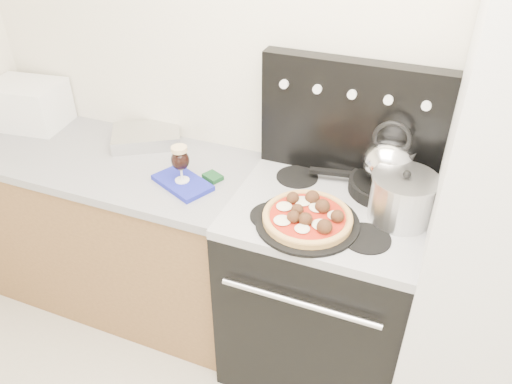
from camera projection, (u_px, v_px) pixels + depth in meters
The scene contains 15 objects.
room_shell at pixel (207, 291), 1.14m from camera, with size 3.52×3.01×2.52m.
base_cabinet at pixel (117, 232), 2.61m from camera, with size 1.45×0.60×0.86m, color brown.
countertop at pixel (102, 158), 2.36m from camera, with size 1.48×0.63×0.04m, color gray.
stove_body at pixel (320, 291), 2.25m from camera, with size 0.76×0.65×0.88m, color black.
cooktop at pixel (328, 210), 1.99m from camera, with size 0.76×0.65×0.04m, color #ADADB2.
backguard at pixel (351, 120), 2.05m from camera, with size 0.76×0.08×0.50m, color black.
toaster_oven at pixel (28, 104), 2.55m from camera, with size 0.36×0.26×0.22m, color white.
foil_sheet at pixel (147, 136), 2.43m from camera, with size 0.32×0.24×0.06m, color white.
oven_mitt at pixel (182, 183), 2.13m from camera, with size 0.26×0.15×0.02m, color #1C22A4.
beer_glass at pixel (181, 164), 2.08m from camera, with size 0.08×0.08×0.17m, color black, non-canonical shape.
pizza_pan at pixel (307, 222), 1.88m from camera, with size 0.39×0.39×0.01m, color black.
pizza at pixel (308, 216), 1.86m from camera, with size 0.34×0.34×0.05m, color #EAC371, non-canonical shape.
skillet at pixel (384, 186), 2.05m from camera, with size 0.29×0.29×0.05m, color black.
tea_kettle at pixel (389, 157), 1.97m from camera, with size 0.20×0.20×0.22m, color silver, non-canonical shape.
stock_pot at pixel (402, 199), 1.86m from camera, with size 0.24×0.24×0.17m, color silver.
Camera 1 is at (0.41, -0.42, 2.08)m, focal length 35.00 mm.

